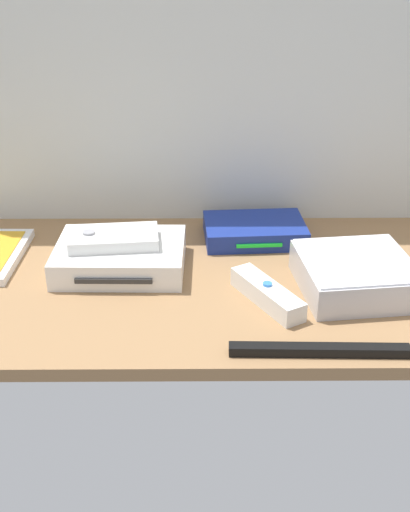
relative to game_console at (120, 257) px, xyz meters
The scene contains 8 objects.
ground_plane 14.76cm from the game_console, 13.58° to the right, with size 100.00×48.00×2.00cm, color #936D47.
back_wall 39.17cm from the game_console, 56.57° to the left, with size 110.00×1.20×64.00cm, color silver.
game_console is the anchor object (origin of this frame).
mini_computer 38.16cm from the game_console, 10.74° to the right, with size 18.81×18.81×5.30cm.
network_router 25.68cm from the game_console, 25.77° to the left, with size 18.70×13.17×3.40cm.
remote_wand 25.79cm from the game_console, 25.39° to the right, with size 10.49×14.63×3.40cm.
remote_classic_pad 3.37cm from the game_console, 156.20° to the left, with size 15.09×9.33×2.40cm.
sensor_bar 37.91cm from the game_console, 40.02° to the right, with size 24.00×1.80×1.40cm, color black.
Camera 1 is at (-0.62, -89.00, 49.80)cm, focal length 44.01 mm.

